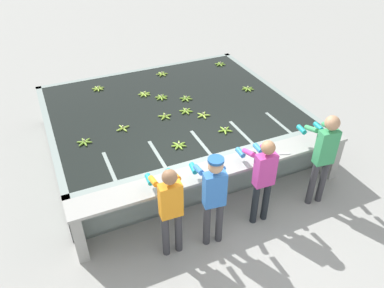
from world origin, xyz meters
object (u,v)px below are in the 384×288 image
Objects in this scene: banana_bunch_floating_7 at (203,115)px; knife_0 at (277,154)px; banana_bunch_floating_1 at (186,99)px; banana_bunch_floating_6 at (225,130)px; banana_bunch_floating_5 at (186,111)px; banana_bunch_floating_10 at (98,89)px; worker_0 at (170,205)px; banana_bunch_floating_13 at (248,89)px; worker_3 at (324,152)px; worker_2 at (263,175)px; banana_bunch_floating_11 at (165,116)px; banana_bunch_floating_12 at (144,94)px; banana_bunch_floating_8 at (179,145)px; knife_1 at (257,153)px; banana_bunch_floating_3 at (220,64)px; worker_1 at (214,193)px; banana_bunch_floating_2 at (162,74)px; banana_bunch_floating_4 at (84,142)px; banana_bunch_floating_9 at (161,97)px; banana_bunch_floating_0 at (123,128)px.

knife_0 is at bearing -70.57° from banana_bunch_floating_7.
banana_bunch_floating_6 is (0.17, -1.40, 0.00)m from banana_bunch_floating_1.
banana_bunch_floating_1 is 1.00× the size of banana_bunch_floating_5.
worker_0 is at bearing -88.30° from banana_bunch_floating_10.
banana_bunch_floating_5 is 2.17m from banana_bunch_floating_10.
banana_bunch_floating_10 is 3.28m from banana_bunch_floating_13.
worker_0 is 0.91× the size of worker_3.
banana_bunch_floating_10 is (-1.57, 1.21, -0.00)m from banana_bunch_floating_1.
worker_0 reaches higher than banana_bunch_floating_5.
knife_0 is (0.53, 0.38, -0.02)m from worker_2.
banana_bunch_floating_12 is at bearing 93.75° from banana_bunch_floating_11.
banana_bunch_floating_6 is 0.99× the size of banana_bunch_floating_10.
banana_bunch_floating_8 is (-0.95, -0.10, -0.00)m from banana_bunch_floating_6.
banana_bunch_floating_1 is 2.26m from knife_1.
banana_bunch_floating_11 is (-2.15, -1.81, 0.00)m from banana_bunch_floating_3.
worker_3 reaches higher than banana_bunch_floating_5.
banana_bunch_floating_13 is (1.42, -0.14, -0.00)m from banana_bunch_floating_1.
worker_1 is 5.80× the size of banana_bunch_floating_10.
banana_bunch_floating_7 is at bearing -87.38° from banana_bunch_floating_1.
banana_bunch_floating_12 is 1.00× the size of banana_bunch_floating_13.
banana_bunch_floating_2 and banana_bunch_floating_8 have the same top height.
knife_1 is (0.29, -1.48, -0.01)m from banana_bunch_floating_7.
worker_1 reaches higher than banana_bunch_floating_8.
banana_bunch_floating_8 is at bearing 62.70° from worker_0.
worker_0 is at bearing -139.25° from banana_bunch_floating_6.
worker_0 is 2.67m from worker_3.
banana_bunch_floating_13 is at bearing -5.47° from banana_bunch_floating_1.
banana_bunch_floating_8 is at bearing 147.26° from knife_0.
banana_bunch_floating_2 is 3.05m from banana_bunch_floating_4.
worker_0 is 0.97× the size of worker_1.
banana_bunch_floating_5 and banana_bunch_floating_9 have the same top height.
banana_bunch_floating_8 is (-0.82, -0.74, -0.00)m from banana_bunch_floating_7.
banana_bunch_floating_0 is at bearing -159.08° from banana_bunch_floating_1.
banana_bunch_floating_8 reaches higher than knife_0.
banana_bunch_floating_2 is 1.55m from banana_bunch_floating_10.
worker_2 is 2.32m from banana_bunch_floating_5.
banana_bunch_floating_10 and banana_bunch_floating_11 have the same top height.
banana_bunch_floating_13 is (2.08, 0.36, -0.00)m from banana_bunch_floating_11.
banana_bunch_floating_5 reaches higher than knife_0.
knife_0 is (2.13, -1.82, -0.01)m from banana_bunch_floating_0.
worker_3 is 6.20× the size of banana_bunch_floating_12.
worker_2 is 2.72m from banana_bunch_floating_0.
banana_bunch_floating_7 is at bearing 42.17° from banana_bunch_floating_8.
banana_bunch_floating_1 is 1.99m from banana_bunch_floating_10.
banana_bunch_floating_10 is at bearing 100.53° from worker_1.
banana_bunch_floating_4 and banana_bunch_floating_12 have the same top height.
banana_bunch_floating_12 is (0.85, -0.66, 0.00)m from banana_bunch_floating_10.
banana_bunch_floating_6 is at bearing -65.35° from banana_bunch_floating_12.
banana_bunch_floating_13 reaches higher than knife_0.
banana_bunch_floating_2 is 1.96m from banana_bunch_floating_11.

